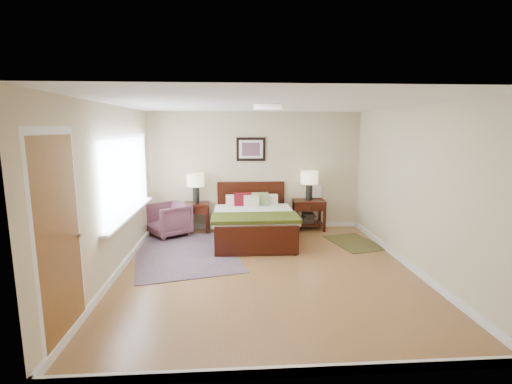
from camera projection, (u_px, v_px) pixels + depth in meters
floor at (267, 270)px, 5.71m from camera, size 5.00×5.00×0.00m
back_wall at (256, 171)px, 7.95m from camera, size 4.50×0.04×2.50m
front_wall at (297, 241)px, 3.04m from camera, size 4.50×0.04×2.50m
left_wall at (112, 192)px, 5.34m from camera, size 0.04×5.00×2.50m
right_wall at (414, 189)px, 5.64m from camera, size 0.04×5.00×2.50m
ceiling at (268, 104)px, 5.28m from camera, size 4.50×5.00×0.02m
window at (129, 177)px, 6.01m from camera, size 0.11×2.72×1.32m
door at (60, 240)px, 3.66m from camera, size 0.06×1.00×2.18m
ceil_fixture at (268, 107)px, 5.29m from camera, size 0.44×0.44×0.08m
bed at (254, 217)px, 7.17m from camera, size 1.56×1.87×1.01m
wall_art at (251, 149)px, 7.83m from camera, size 0.62×0.05×0.50m
nightstand_left at (196, 209)px, 7.75m from camera, size 0.52×0.47×0.62m
nightstand_right at (309, 212)px, 7.93m from camera, size 0.65×0.49×0.65m
lamp_left at (196, 182)px, 7.67m from camera, size 0.36×0.36×0.61m
lamp_right at (309, 180)px, 7.83m from camera, size 0.36×0.36×0.61m
armchair at (169, 220)px, 7.50m from camera, size 1.00×1.00×0.66m
rug_persian at (185, 253)px, 6.46m from camera, size 2.14×2.65×0.01m
rug_navy at (354, 242)px, 7.07m from camera, size 1.00×1.28×0.01m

